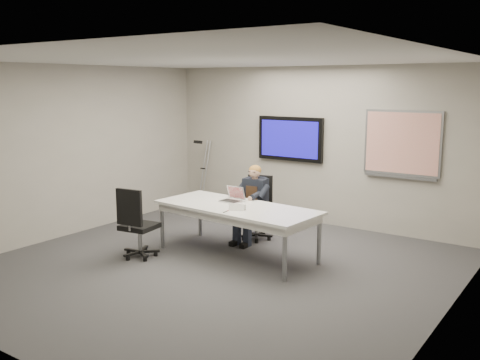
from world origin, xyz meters
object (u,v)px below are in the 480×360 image
Objects in this scene: seated_person at (250,212)px; conference_table at (237,212)px; office_chair_near at (138,236)px; laptop at (233,198)px; office_chair_far at (257,219)px.

conference_table is at bearing -76.76° from seated_person.
seated_person is (0.90, 1.57, 0.17)m from office_chair_near.
seated_person is at bearing 112.43° from conference_table.
office_chair_near is (-1.12, -0.89, -0.34)m from conference_table.
office_chair_near is 1.51m from laptop.
office_chair_far reaches higher than conference_table.
office_chair_near reaches higher than office_chair_far.
conference_table is 0.35m from laptop.
conference_table is 2.44× the size of office_chair_far.
conference_table is 1.00m from office_chair_far.
office_chair_near is at bearing -124.87° from laptop.
office_chair_far is 0.98× the size of office_chair_near.
office_chair_near is at bearing -124.63° from seated_person.
seated_person is 0.55m from laptop.
conference_table is 7.67× the size of laptop.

